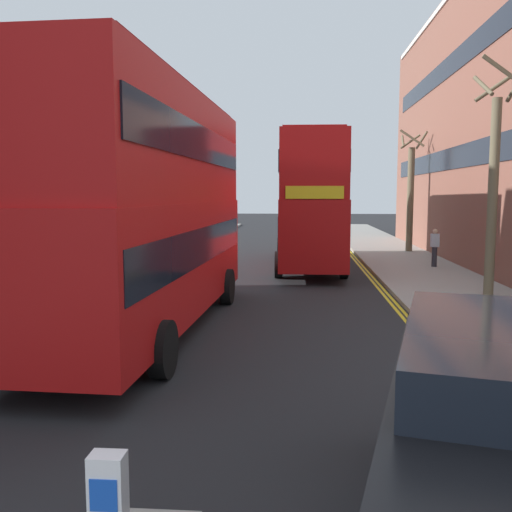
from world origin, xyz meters
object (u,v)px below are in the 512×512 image
object	(u,v)px
taxi_minivan	(509,458)
pedestrian_far	(435,247)
double_decker_bus_away	(150,203)
double_decker_bus_oncoming	(308,199)

from	to	relation	value
taxi_minivan	pedestrian_far	world-z (taller)	taxi_minivan
double_decker_bus_away	taxi_minivan	xyz separation A→B (m)	(5.23, -8.24, -1.96)
double_decker_bus_oncoming	double_decker_bus_away	bearing A→B (deg)	-108.11
double_decker_bus_oncoming	pedestrian_far	xyz separation A→B (m)	(5.39, -0.54, -2.04)
double_decker_bus_away	pedestrian_far	distance (m)	14.81
double_decker_bus_away	pedestrian_far	bearing A→B (deg)	50.73
double_decker_bus_away	pedestrian_far	world-z (taller)	double_decker_bus_away
double_decker_bus_away	taxi_minivan	bearing A→B (deg)	-57.59
pedestrian_far	double_decker_bus_oncoming	bearing A→B (deg)	174.25
double_decker_bus_away	taxi_minivan	distance (m)	9.95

